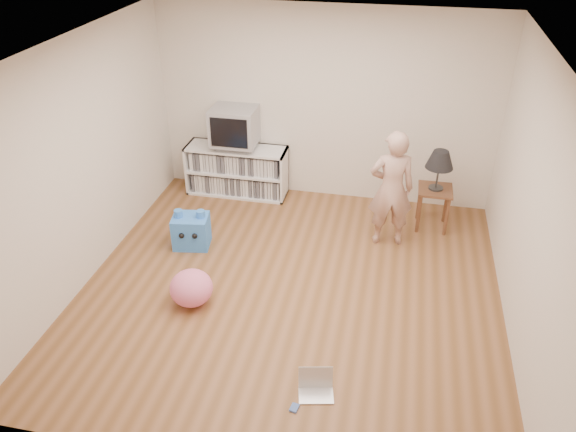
% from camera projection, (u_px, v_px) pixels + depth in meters
% --- Properties ---
extents(ground, '(4.50, 4.50, 0.00)m').
position_uv_depth(ground, '(290.00, 289.00, 6.17)').
color(ground, brown).
rests_on(ground, ground).
extents(walls, '(4.52, 4.52, 2.60)m').
position_uv_depth(walls, '(290.00, 184.00, 5.49)').
color(walls, silver).
rests_on(walls, ground).
extents(ceiling, '(4.50, 4.50, 0.01)m').
position_uv_depth(ceiling, '(291.00, 51.00, 4.82)').
color(ceiling, white).
rests_on(ceiling, walls).
extents(media_unit, '(1.40, 0.45, 0.70)m').
position_uv_depth(media_unit, '(237.00, 170.00, 7.90)').
color(media_unit, white).
rests_on(media_unit, ground).
extents(dvd_deck, '(0.45, 0.35, 0.07)m').
position_uv_depth(dvd_deck, '(236.00, 145.00, 7.69)').
color(dvd_deck, gray).
rests_on(dvd_deck, media_unit).
extents(crt_tv, '(0.60, 0.53, 0.50)m').
position_uv_depth(crt_tv, '(235.00, 126.00, 7.54)').
color(crt_tv, '#98989D').
rests_on(crt_tv, dvd_deck).
extents(side_table, '(0.42, 0.42, 0.55)m').
position_uv_depth(side_table, '(434.00, 198.00, 7.07)').
color(side_table, brown).
rests_on(side_table, ground).
extents(table_lamp, '(0.34, 0.34, 0.52)m').
position_uv_depth(table_lamp, '(440.00, 160.00, 6.80)').
color(table_lamp, '#333333').
rests_on(table_lamp, side_table).
extents(person, '(0.59, 0.44, 1.47)m').
position_uv_depth(person, '(391.00, 189.00, 6.60)').
color(person, tan).
rests_on(person, ground).
extents(laptop, '(0.35, 0.30, 0.21)m').
position_uv_depth(laptop, '(316.00, 386.00, 4.91)').
color(laptop, silver).
rests_on(laptop, ground).
extents(playing_cards, '(0.08, 0.10, 0.02)m').
position_uv_depth(playing_cards, '(294.00, 408.00, 4.77)').
color(playing_cards, '#496DC3').
rests_on(playing_cards, ground).
extents(plush_blue, '(0.47, 0.42, 0.49)m').
position_uv_depth(plush_blue, '(191.00, 231.00, 6.80)').
color(plush_blue, '#317BE3').
rests_on(plush_blue, ground).
extents(plush_pink, '(0.59, 0.59, 0.38)m').
position_uv_depth(plush_pink, '(191.00, 288.00, 5.87)').
color(plush_pink, pink).
rests_on(plush_pink, ground).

